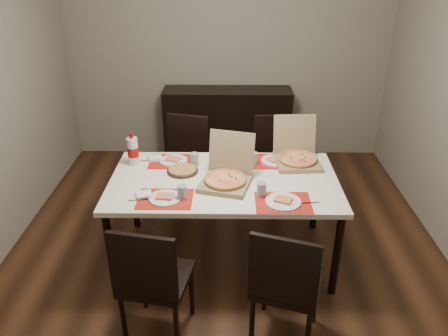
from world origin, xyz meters
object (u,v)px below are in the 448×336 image
Objects in this scene: chair_near_right at (285,283)px; chair_far_right at (276,159)px; pizza_box_center at (226,177)px; dining_table at (224,187)px; sideboard at (227,126)px; soda_bottle at (133,151)px; dip_bowl at (244,166)px; chair_near_left at (152,279)px; chair_far_left at (185,159)px.

chair_near_right is 1.79m from chair_far_right.
chair_near_right is 1.92× the size of pizza_box_center.
sideboard is at bearing 89.64° from dining_table.
soda_bottle is (-0.76, 0.27, 0.18)m from dining_table.
dip_bowl is (-0.33, -0.66, 0.25)m from chair_far_right.
chair_far_right is (0.49, -1.04, 0.06)m from sideboard.
chair_near_left is at bearing -74.56° from soda_bottle.
dip_bowl is at bearing -48.81° from chair_far_left.
soda_bottle is (-1.16, 1.19, 0.36)m from chair_near_right.
soda_bottle is (-0.78, 0.33, 0.06)m from pizza_box_center.
chair_near_left reaches higher than dining_table.
chair_far_right is at bearing 61.72° from chair_near_left.
chair_far_right reaches higher than dining_table.
chair_near_left is at bearing -119.08° from dip_bowl.
soda_bottle reaches higher than chair_near_right.
chair_far_left is at bearing 114.37° from pizza_box_center.
dining_table is (-0.01, -1.91, 0.23)m from sideboard.
chair_far_right is at bearing 25.31° from soda_bottle.
chair_far_left is 7.64× the size of dip_bowl.
dip_bowl is at bearing 61.57° from pizza_box_center.
dining_table is 0.83m from soda_bottle.
chair_near_right and chair_far_right have the same top height.
dip_bowl is (0.16, -1.70, 0.31)m from sideboard.
chair_far_right is at bearing 86.73° from chair_near_right.
chair_far_right is (0.94, 1.76, 0.00)m from chair_near_left.
dip_bowl is at bearing 51.37° from dining_table.
chair_far_left is 0.90m from chair_far_right.
chair_far_left is at bearing -111.22° from sideboard.
chair_far_left is at bearing 58.04° from soda_bottle.
sideboard is 1.61× the size of chair_near_left.
dining_table is at bearing -65.09° from chair_far_left.
chair_near_right is (0.39, -2.83, 0.06)m from sideboard.
chair_near_right is 1.95m from chair_far_left.
chair_near_left is (-0.46, -2.80, 0.06)m from sideboard.
sideboard is at bearing 90.21° from pizza_box_center.
sideboard is at bearing 64.70° from soda_bottle.
pizza_box_center is at bearing 113.86° from chair_near_right.
chair_near_left is at bearing -118.28° from chair_far_right.
soda_bottle is at bearing 176.50° from dip_bowl.
dip_bowl is (0.57, -0.65, 0.25)m from chair_far_left.
chair_near_left is 0.84m from chair_near_right.
chair_far_left is 3.33× the size of soda_bottle.
pizza_box_center is (0.42, -0.92, 0.30)m from chair_far_left.
sideboard is 2.86m from chair_near_right.
pizza_box_center is at bearing -73.19° from dining_table.
soda_bottle is (-1.26, -0.60, 0.36)m from chair_far_right.
dining_table is at bearing -19.24° from soda_bottle.
pizza_box_center is at bearing -118.43° from dip_bowl.
chair_far_left reaches higher than sideboard.
chair_near_right is at bearing -65.87° from chair_far_left.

